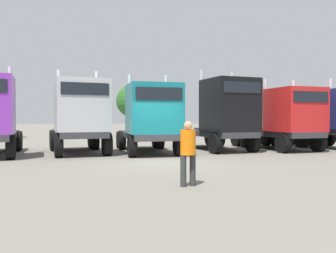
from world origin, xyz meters
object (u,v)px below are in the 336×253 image
visitor_in_hivis (188,149)px  semi_truck_silver (80,116)px  semi_truck_teal (151,118)px  semi_truck_red (287,118)px  semi_truck_black (224,114)px

visitor_in_hivis → semi_truck_silver: bearing=4.0°
semi_truck_teal → semi_truck_red: 7.68m
semi_truck_silver → semi_truck_black: size_ratio=0.98×
semi_truck_black → semi_truck_teal: bearing=-89.1°
semi_truck_silver → visitor_in_hivis: 9.54m
semi_truck_silver → semi_truck_black: semi_truck_black is taller
semi_truck_silver → visitor_in_hivis: (3.06, -8.99, -0.92)m
semi_truck_red → semi_truck_black: bearing=-102.0°
semi_truck_teal → visitor_in_hivis: bearing=-4.5°
semi_truck_silver → semi_truck_teal: semi_truck_silver is taller
semi_truck_silver → semi_truck_red: bearing=79.6°
semi_truck_black → semi_truck_silver: bearing=-98.3°
semi_truck_silver → visitor_in_hivis: bearing=9.5°
semi_truck_teal → semi_truck_red: bearing=90.9°
semi_truck_teal → semi_truck_black: 4.17m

